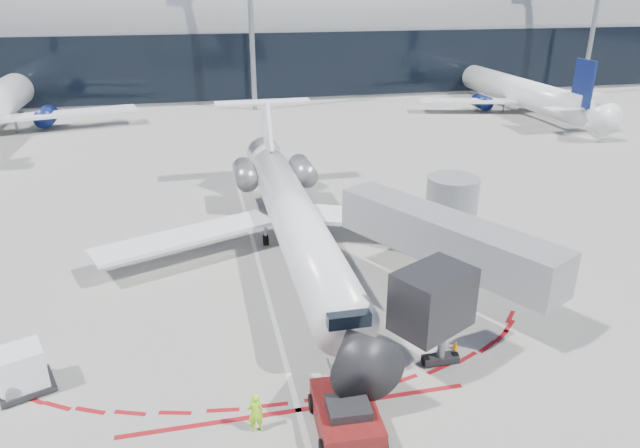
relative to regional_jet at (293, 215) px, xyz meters
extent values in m
plane|color=slate|center=(-2.37, -2.96, -2.52)|extent=(260.00, 260.00, 0.00)
cube|color=silver|center=(-2.37, -0.96, -2.52)|extent=(0.25, 40.00, 0.01)
cube|color=maroon|center=(-2.37, -14.46, -2.52)|extent=(14.00, 0.25, 0.01)
cube|color=gray|center=(-2.37, 62.04, 2.48)|extent=(150.00, 24.00, 10.00)
cylinder|color=gray|center=(-2.37, 62.04, 7.48)|extent=(150.00, 24.00, 24.00)
cube|color=black|center=(-2.37, 49.99, 2.48)|extent=(150.00, 0.20, 9.00)
cube|color=gray|center=(6.63, -7.46, 1.08)|extent=(8.22, 12.61, 2.30)
cube|color=black|center=(3.58, -13.20, 1.08)|extent=(3.86, 3.44, 2.60)
cylinder|color=gray|center=(4.38, -12.80, -1.32)|extent=(0.36, 0.36, 2.40)
cube|color=black|center=(4.38, -12.80, -2.30)|extent=(1.60, 0.60, 0.30)
cylinder|color=gray|center=(9.68, -1.73, -0.12)|extent=(3.20, 3.20, 4.80)
cylinder|color=black|center=(9.68, -1.73, -2.27)|extent=(4.00, 4.00, 0.50)
cylinder|color=gray|center=(2.63, 45.04, 9.98)|extent=(0.70, 0.70, 25.00)
cylinder|color=gray|center=(52.63, 45.04, 9.98)|extent=(0.70, 0.70, 25.00)
cylinder|color=white|center=(0.00, -1.24, -0.04)|extent=(2.86, 23.29, 2.86)
cone|color=black|center=(0.00, -14.37, -0.04)|extent=(2.86, 2.96, 2.86)
cone|color=white|center=(0.00, 12.31, -0.04)|extent=(2.86, 3.81, 2.86)
cube|color=black|center=(0.00, -12.68, 0.55)|extent=(1.80, 1.48, 0.58)
cube|color=white|center=(-6.56, 0.35, -0.99)|extent=(11.34, 6.72, 0.33)
cube|color=white|center=(6.56, 0.35, -0.99)|extent=(11.34, 6.72, 0.33)
cube|color=white|center=(0.00, 11.25, 2.51)|extent=(0.26, 4.97, 5.06)
cube|color=white|center=(0.00, 13.47, 4.41)|extent=(7.62, 1.69, 0.17)
cylinder|color=slate|center=(-2.17, 8.07, 0.23)|extent=(1.59, 3.60, 1.59)
cylinder|color=slate|center=(2.17, 8.07, 0.23)|extent=(1.59, 3.60, 1.59)
cylinder|color=black|center=(0.00, -10.98, -2.23)|extent=(0.23, 0.59, 0.59)
cylinder|color=black|center=(-1.59, 1.40, -2.18)|extent=(0.32, 0.68, 0.68)
cylinder|color=black|center=(1.59, 1.40, -2.18)|extent=(0.32, 0.68, 0.68)
cylinder|color=gray|center=(0.00, -10.98, -1.94)|extent=(0.19, 0.19, 1.16)
cube|color=#4F120B|center=(-0.79, -15.86, -1.91)|extent=(2.39, 3.67, 1.00)
cube|color=black|center=(-0.80, -16.19, -1.24)|extent=(1.62, 1.41, 0.39)
cylinder|color=gray|center=(-0.68, -13.41, -2.13)|extent=(0.24, 2.90, 0.11)
cylinder|color=black|center=(0.22, -17.13, -2.17)|extent=(0.34, 0.73, 0.71)
cylinder|color=black|center=(-1.79, -14.59, -2.17)|extent=(0.34, 0.73, 0.71)
cylinder|color=black|center=(0.33, -14.68, -2.17)|extent=(0.34, 0.73, 0.71)
imported|color=#A5FF1A|center=(-4.13, -15.20, -1.68)|extent=(0.68, 0.50, 1.70)
cube|color=black|center=(-13.21, -10.78, -2.33)|extent=(2.61, 2.44, 0.23)
cube|color=white|center=(-13.21, -10.78, -1.39)|extent=(2.14, 2.09, 1.68)
cylinder|color=black|center=(-13.75, -11.73, -2.42)|extent=(0.18, 0.23, 0.21)
cylinder|color=black|center=(-12.18, -11.11, -2.42)|extent=(0.18, 0.23, 0.21)
cylinder|color=black|center=(-14.25, -10.45, -2.42)|extent=(0.18, 0.23, 0.21)
cylinder|color=black|center=(-12.68, -9.84, -2.42)|extent=(0.18, 0.23, 0.21)
cone|color=orange|center=(5.50, -11.96, -2.31)|extent=(0.31, 0.31, 0.43)
camera|label=1|loc=(-5.41, -32.23, 13.09)|focal=32.00mm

